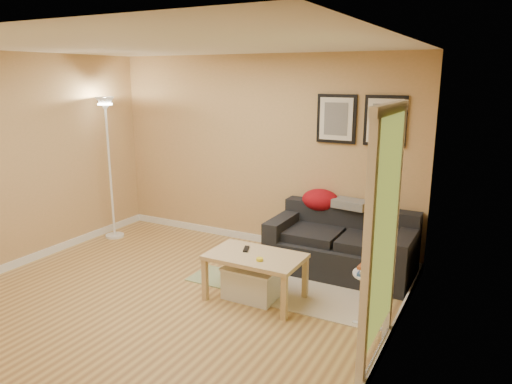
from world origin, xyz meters
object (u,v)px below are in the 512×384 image
(book_stack, at_px, (372,269))
(floor_lamp, at_px, (110,173))
(storage_bin, at_px, (252,282))
(side_table, at_px, (371,301))
(coffee_table, at_px, (255,277))
(sofa, at_px, (341,242))

(book_stack, bearing_deg, floor_lamp, -176.02)
(storage_bin, height_order, book_stack, book_stack)
(storage_bin, distance_m, book_stack, 1.34)
(floor_lamp, bearing_deg, side_table, -11.43)
(coffee_table, height_order, storage_bin, coffee_table)
(storage_bin, relative_size, book_stack, 2.16)
(coffee_table, xyz_separation_m, side_table, (1.24, -0.02, 0.03))
(storage_bin, bearing_deg, sofa, 61.29)
(floor_lamp, bearing_deg, storage_bin, -15.79)
(sofa, relative_size, floor_lamp, 0.83)
(coffee_table, distance_m, storage_bin, 0.09)
(side_table, bearing_deg, sofa, 120.14)
(sofa, relative_size, storage_bin, 2.96)
(floor_lamp, bearing_deg, coffee_table, -15.86)
(coffee_table, distance_m, floor_lamp, 2.98)
(side_table, distance_m, book_stack, 0.32)
(sofa, xyz_separation_m, book_stack, (0.66, -1.16, 0.22))
(coffee_table, bearing_deg, sofa, 42.65)
(sofa, distance_m, floor_lamp, 3.42)
(coffee_table, xyz_separation_m, book_stack, (1.23, -0.02, 0.34))
(storage_bin, height_order, floor_lamp, floor_lamp)
(coffee_table, relative_size, storage_bin, 1.74)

